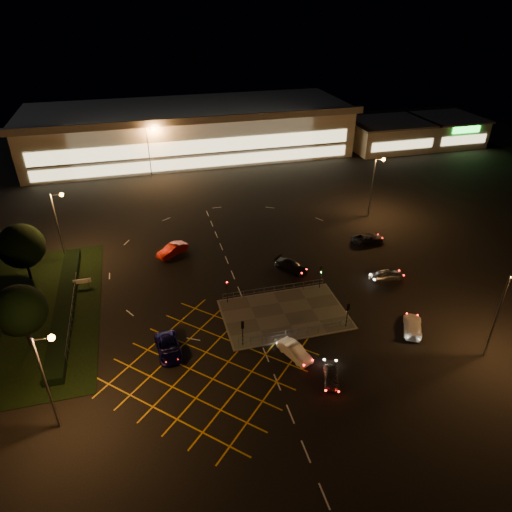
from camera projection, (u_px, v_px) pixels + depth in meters
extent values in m
plane|color=black|center=(263.00, 307.00, 54.89)|extent=(180.00, 180.00, 0.00)
cube|color=#4C4944|center=(284.00, 314.00, 53.64)|extent=(14.00, 9.00, 0.12)
cube|color=black|center=(21.00, 314.00, 53.62)|extent=(18.00, 30.00, 0.08)
cube|color=black|center=(65.00, 305.00, 54.51)|extent=(2.00, 26.00, 1.00)
cube|color=beige|center=(190.00, 131.00, 103.99)|extent=(70.00, 25.00, 10.00)
cube|color=slate|center=(188.00, 108.00, 101.36)|extent=(72.00, 26.50, 0.60)
cube|color=#FFEAA5|center=(198.00, 147.00, 93.54)|extent=(66.00, 0.20, 3.00)
cube|color=#FFEAA5|center=(199.00, 162.00, 95.16)|extent=(66.00, 0.20, 2.20)
cube|color=beige|center=(387.00, 135.00, 108.60)|extent=(18.00, 14.00, 6.00)
cube|color=slate|center=(389.00, 122.00, 107.01)|extent=(18.80, 14.80, 0.40)
cube|color=#FFEAA5|center=(403.00, 145.00, 102.93)|extent=(15.30, 0.20, 2.00)
cube|color=beige|center=(446.00, 130.00, 112.17)|extent=(14.00, 14.00, 6.00)
cube|color=slate|center=(449.00, 117.00, 110.57)|extent=(14.80, 14.80, 0.40)
cube|color=#FFEAA5|center=(464.00, 140.00, 106.50)|extent=(11.90, 0.20, 2.00)
cube|color=#19E533|center=(467.00, 130.00, 105.20)|extent=(7.00, 0.30, 1.40)
cylinder|color=slate|center=(46.00, 385.00, 37.46)|extent=(0.20, 0.20, 10.00)
cylinder|color=slate|center=(42.00, 339.00, 35.18)|extent=(1.40, 0.12, 0.12)
sphere|color=orange|center=(51.00, 338.00, 35.36)|extent=(0.56, 0.56, 0.56)
cylinder|color=slate|center=(496.00, 318.00, 45.16)|extent=(0.20, 0.20, 10.00)
cylinder|color=slate|center=(58.00, 228.00, 62.00)|extent=(0.20, 0.20, 10.00)
cylinder|color=slate|center=(56.00, 195.00, 59.72)|extent=(1.40, 0.12, 0.12)
sphere|color=orange|center=(62.00, 195.00, 59.90)|extent=(0.56, 0.56, 0.56)
cylinder|color=slate|center=(372.00, 188.00, 74.37)|extent=(0.20, 0.20, 10.00)
cylinder|color=slate|center=(380.00, 159.00, 72.09)|extent=(1.40, 0.12, 0.12)
sphere|color=orange|center=(384.00, 159.00, 72.27)|extent=(0.56, 0.56, 0.56)
cylinder|color=slate|center=(149.00, 153.00, 90.10)|extent=(0.20, 0.20, 10.00)
cylinder|color=slate|center=(150.00, 129.00, 87.83)|extent=(1.40, 0.12, 0.12)
sphere|color=orange|center=(153.00, 129.00, 88.01)|extent=(0.56, 0.56, 0.56)
cylinder|color=slate|center=(333.00, 136.00, 100.69)|extent=(0.20, 0.20, 10.00)
cylinder|color=slate|center=(337.00, 114.00, 98.41)|extent=(1.40, 0.12, 0.12)
sphere|color=orange|center=(340.00, 114.00, 98.59)|extent=(0.56, 0.56, 0.56)
cylinder|color=black|center=(243.00, 334.00, 48.18)|extent=(0.10, 0.10, 3.00)
cube|color=black|center=(242.00, 325.00, 47.57)|extent=(0.28, 0.18, 0.90)
sphere|color=#19FF33|center=(242.00, 324.00, 47.68)|extent=(0.16, 0.16, 0.16)
cylinder|color=black|center=(347.00, 316.00, 50.86)|extent=(0.10, 0.10, 3.00)
cube|color=black|center=(348.00, 307.00, 50.25)|extent=(0.28, 0.18, 0.90)
sphere|color=#19FF33|center=(348.00, 306.00, 50.36)|extent=(0.16, 0.16, 0.16)
cylinder|color=black|center=(227.00, 292.00, 54.84)|extent=(0.10, 0.10, 3.00)
cube|color=black|center=(227.00, 284.00, 54.24)|extent=(0.28, 0.18, 0.90)
sphere|color=#FF0C0C|center=(227.00, 284.00, 54.13)|extent=(0.16, 0.16, 0.16)
cylinder|color=black|center=(320.00, 278.00, 57.52)|extent=(0.10, 0.10, 3.00)
cube|color=black|center=(321.00, 270.00, 56.91)|extent=(0.28, 0.18, 0.90)
sphere|color=#19FF33|center=(321.00, 270.00, 56.80)|extent=(0.16, 0.16, 0.16)
cylinder|color=black|center=(29.00, 269.00, 59.58)|extent=(0.36, 0.36, 2.88)
sphere|color=black|center=(22.00, 246.00, 57.79)|extent=(5.76, 5.76, 5.76)
cylinder|color=black|center=(28.00, 335.00, 48.41)|extent=(0.36, 0.36, 2.70)
sphere|color=black|center=(20.00, 310.00, 46.74)|extent=(5.40, 5.40, 5.40)
imported|color=#9EA0A5|center=(331.00, 375.00, 44.39)|extent=(2.61, 3.87, 1.22)
imported|color=white|center=(295.00, 351.00, 47.22)|extent=(2.95, 4.47, 1.39)
imported|color=#0D0B45|center=(168.00, 348.00, 47.67)|extent=(2.76, 5.34, 1.44)
imported|color=black|center=(291.00, 266.00, 61.72)|extent=(4.44, 4.99, 1.39)
imported|color=#9E9FA4|center=(387.00, 275.00, 59.83)|extent=(4.16, 1.79, 1.40)
imported|color=maroon|center=(172.00, 250.00, 65.34)|extent=(4.89, 4.09, 1.58)
imported|color=black|center=(368.00, 238.00, 68.58)|extent=(5.00, 2.54, 1.35)
imported|color=silver|center=(413.00, 326.00, 50.84)|extent=(4.03, 5.08, 1.38)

